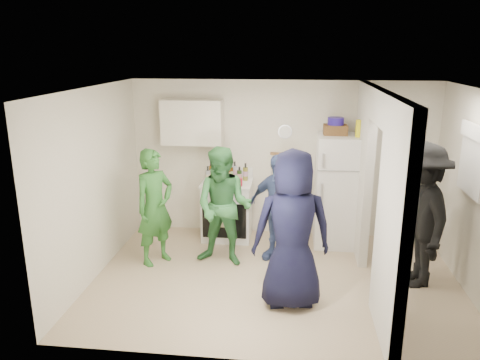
{
  "coord_description": "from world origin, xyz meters",
  "views": [
    {
      "loc": [
        0.18,
        -5.63,
        2.97
      ],
      "look_at": [
        -0.52,
        0.4,
        1.25
      ],
      "focal_mm": 35.0,
      "sensor_mm": 36.0,
      "label": 1
    }
  ],
  "objects_px": {
    "wicker_basket": "(335,130)",
    "person_navy": "(292,230)",
    "person_denim": "(277,208)",
    "person_nook": "(420,215)",
    "stove": "(227,210)",
    "yellow_cup_stack_top": "(359,128)",
    "person_green_center": "(224,207)",
    "person_green_left": "(155,207)",
    "fridge": "(339,191)",
    "blue_bowl": "(336,121)"
  },
  "relations": [
    {
      "from": "person_nook",
      "to": "fridge",
      "type": "bearing_deg",
      "value": -149.07
    },
    {
      "from": "person_green_center",
      "to": "blue_bowl",
      "type": "bearing_deg",
      "value": 41.49
    },
    {
      "from": "person_green_center",
      "to": "person_nook",
      "type": "xyz_separation_m",
      "value": [
        2.56,
        -0.29,
        0.09
      ]
    },
    {
      "from": "person_green_left",
      "to": "person_denim",
      "type": "relative_size",
      "value": 1.06
    },
    {
      "from": "person_denim",
      "to": "fridge",
      "type": "bearing_deg",
      "value": 66.03
    },
    {
      "from": "person_denim",
      "to": "person_nook",
      "type": "relative_size",
      "value": 0.84
    },
    {
      "from": "person_green_left",
      "to": "yellow_cup_stack_top",
      "type": "bearing_deg",
      "value": -35.78
    },
    {
      "from": "person_nook",
      "to": "person_navy",
      "type": "bearing_deg",
      "value": -72.25
    },
    {
      "from": "person_green_left",
      "to": "person_navy",
      "type": "distance_m",
      "value": 2.13
    },
    {
      "from": "blue_bowl",
      "to": "person_denim",
      "type": "height_order",
      "value": "blue_bowl"
    },
    {
      "from": "person_green_center",
      "to": "yellow_cup_stack_top",
      "type": "bearing_deg",
      "value": 33.13
    },
    {
      "from": "person_green_left",
      "to": "person_green_center",
      "type": "relative_size",
      "value": 0.98
    },
    {
      "from": "yellow_cup_stack_top",
      "to": "person_navy",
      "type": "distance_m",
      "value": 2.22
    },
    {
      "from": "stove",
      "to": "person_green_center",
      "type": "relative_size",
      "value": 0.56
    },
    {
      "from": "fridge",
      "to": "blue_bowl",
      "type": "distance_m",
      "value": 1.07
    },
    {
      "from": "blue_bowl",
      "to": "yellow_cup_stack_top",
      "type": "xyz_separation_m",
      "value": [
        0.32,
        -0.15,
        -0.08
      ]
    },
    {
      "from": "wicker_basket",
      "to": "person_nook",
      "type": "distance_m",
      "value": 1.82
    },
    {
      "from": "stove",
      "to": "wicker_basket",
      "type": "distance_m",
      "value": 2.11
    },
    {
      "from": "wicker_basket",
      "to": "person_green_center",
      "type": "distance_m",
      "value": 2.05
    },
    {
      "from": "person_green_center",
      "to": "person_nook",
      "type": "relative_size",
      "value": 0.9
    },
    {
      "from": "fridge",
      "to": "wicker_basket",
      "type": "height_order",
      "value": "wicker_basket"
    },
    {
      "from": "yellow_cup_stack_top",
      "to": "person_nook",
      "type": "height_order",
      "value": "yellow_cup_stack_top"
    },
    {
      "from": "blue_bowl",
      "to": "person_green_left",
      "type": "relative_size",
      "value": 0.14
    },
    {
      "from": "yellow_cup_stack_top",
      "to": "person_denim",
      "type": "bearing_deg",
      "value": -153.21
    },
    {
      "from": "yellow_cup_stack_top",
      "to": "person_green_center",
      "type": "distance_m",
      "value": 2.27
    },
    {
      "from": "person_green_center",
      "to": "person_denim",
      "type": "height_order",
      "value": "person_green_center"
    },
    {
      "from": "person_green_center",
      "to": "person_nook",
      "type": "distance_m",
      "value": 2.57
    },
    {
      "from": "stove",
      "to": "person_denim",
      "type": "bearing_deg",
      "value": -40.57
    },
    {
      "from": "fridge",
      "to": "stove",
      "type": "bearing_deg",
      "value": 179.01
    },
    {
      "from": "fridge",
      "to": "wicker_basket",
      "type": "relative_size",
      "value": 4.91
    },
    {
      "from": "blue_bowl",
      "to": "person_navy",
      "type": "xyz_separation_m",
      "value": [
        -0.6,
        -1.96,
        -0.98
      ]
    },
    {
      "from": "stove",
      "to": "person_denim",
      "type": "xyz_separation_m",
      "value": [
        0.82,
        -0.7,
        0.31
      ]
    },
    {
      "from": "person_navy",
      "to": "person_green_center",
      "type": "bearing_deg",
      "value": -56.29
    },
    {
      "from": "fridge",
      "to": "person_nook",
      "type": "distance_m",
      "value": 1.5
    },
    {
      "from": "yellow_cup_stack_top",
      "to": "person_navy",
      "type": "xyz_separation_m",
      "value": [
        -0.92,
        -1.81,
        -0.9
      ]
    },
    {
      "from": "blue_bowl",
      "to": "stove",
      "type": "bearing_deg",
      "value": -179.3
    },
    {
      "from": "wicker_basket",
      "to": "person_navy",
      "type": "distance_m",
      "value": 2.22
    },
    {
      "from": "stove",
      "to": "person_green_left",
      "type": "height_order",
      "value": "person_green_left"
    },
    {
      "from": "stove",
      "to": "person_navy",
      "type": "bearing_deg",
      "value": -61.89
    },
    {
      "from": "stove",
      "to": "person_green_left",
      "type": "bearing_deg",
      "value": -131.05
    },
    {
      "from": "stove",
      "to": "yellow_cup_stack_top",
      "type": "bearing_deg",
      "value": -3.8
    },
    {
      "from": "person_denim",
      "to": "wicker_basket",
      "type": "bearing_deg",
      "value": 71.28
    },
    {
      "from": "person_green_center",
      "to": "person_navy",
      "type": "distance_m",
      "value": 1.39
    },
    {
      "from": "fridge",
      "to": "person_denim",
      "type": "distance_m",
      "value": 1.14
    },
    {
      "from": "wicker_basket",
      "to": "person_denim",
      "type": "height_order",
      "value": "wicker_basket"
    },
    {
      "from": "wicker_basket",
      "to": "person_navy",
      "type": "relative_size",
      "value": 0.18
    },
    {
      "from": "stove",
      "to": "yellow_cup_stack_top",
      "type": "xyz_separation_m",
      "value": [
        1.96,
        -0.13,
        1.38
      ]
    },
    {
      "from": "fridge",
      "to": "person_nook",
      "type": "relative_size",
      "value": 0.92
    },
    {
      "from": "yellow_cup_stack_top",
      "to": "person_green_center",
      "type": "bearing_deg",
      "value": -156.64
    },
    {
      "from": "stove",
      "to": "person_nook",
      "type": "xyz_separation_m",
      "value": [
        2.64,
        -1.23,
        0.47
      ]
    }
  ]
}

